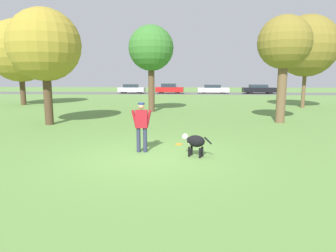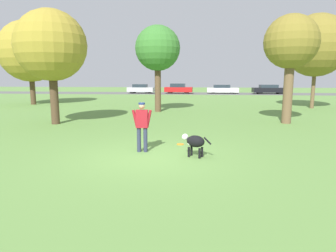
% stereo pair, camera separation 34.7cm
% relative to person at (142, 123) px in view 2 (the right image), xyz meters
% --- Properties ---
extents(ground_plane, '(120.00, 120.00, 0.00)m').
position_rel_person_xyz_m(ground_plane, '(0.35, -0.53, -0.93)').
color(ground_plane, '#608C42').
extents(far_road_strip, '(120.00, 6.00, 0.01)m').
position_rel_person_xyz_m(far_road_strip, '(0.35, 34.29, -0.93)').
color(far_road_strip, '#5B5B59').
rests_on(far_road_strip, ground_plane).
extents(person, '(0.65, 0.24, 1.60)m').
position_rel_person_xyz_m(person, '(0.00, 0.00, 0.00)').
color(person, '#2D334C').
rests_on(person, ground_plane).
extents(dog, '(0.93, 0.55, 0.68)m').
position_rel_person_xyz_m(dog, '(1.68, -0.44, -0.47)').
color(dog, black).
rests_on(dog, ground_plane).
extents(frisbee, '(0.26, 0.26, 0.02)m').
position_rel_person_xyz_m(frisbee, '(1.16, 1.18, -0.93)').
color(frisbee, orange).
rests_on(frisbee, ground_plane).
extents(tree_far_left, '(5.19, 5.19, 7.15)m').
position_rel_person_xyz_m(tree_far_left, '(-12.59, 15.59, 3.61)').
color(tree_far_left, '#4C3826').
rests_on(tree_far_left, ground_plane).
extents(tree_far_right, '(4.62, 4.62, 7.02)m').
position_rel_person_xyz_m(tree_far_right, '(10.50, 14.66, 3.76)').
color(tree_far_right, brown).
rests_on(tree_far_right, ground_plane).
extents(tree_mid_center, '(3.04, 3.04, 5.83)m').
position_rel_person_xyz_m(tree_mid_center, '(-1.00, 11.30, 3.32)').
color(tree_mid_center, brown).
rests_on(tree_mid_center, ground_plane).
extents(tree_near_right, '(2.71, 2.71, 5.50)m').
position_rel_person_xyz_m(tree_near_right, '(6.37, 6.70, 3.12)').
color(tree_near_right, brown).
rests_on(tree_near_right, ground_plane).
extents(tree_near_left, '(3.51, 3.51, 5.69)m').
position_rel_person_xyz_m(tree_near_left, '(-5.52, 5.30, 2.98)').
color(tree_near_left, '#4C3826').
rests_on(tree_near_left, ground_plane).
extents(parked_car_silver, '(3.85, 1.79, 1.33)m').
position_rel_person_xyz_m(parked_car_silver, '(-6.57, 33.90, -0.27)').
color(parked_car_silver, '#B7B7BC').
rests_on(parked_car_silver, ground_plane).
extents(parked_car_red, '(4.06, 1.94, 1.43)m').
position_rel_person_xyz_m(parked_car_red, '(-1.08, 34.20, -0.23)').
color(parked_car_red, red).
rests_on(parked_car_red, ground_plane).
extents(parked_car_white, '(4.46, 1.68, 1.25)m').
position_rel_person_xyz_m(parked_car_white, '(5.23, 34.66, -0.31)').
color(parked_car_white, white).
rests_on(parked_car_white, ground_plane).
extents(parked_car_black, '(4.66, 1.89, 1.30)m').
position_rel_person_xyz_m(parked_car_black, '(11.72, 34.28, -0.28)').
color(parked_car_black, black).
rests_on(parked_car_black, ground_plane).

